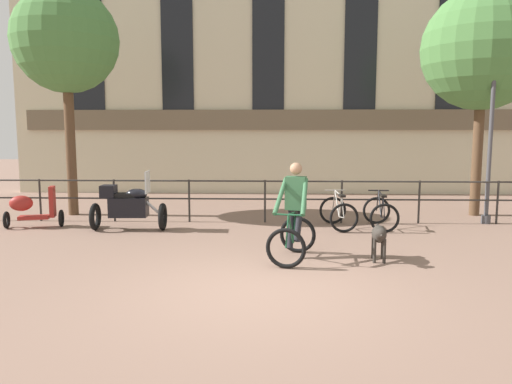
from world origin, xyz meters
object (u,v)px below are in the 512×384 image
Objects in this scene: parked_scooter at (32,208)px; dog at (379,235)px; street_lamp at (492,118)px; parked_bicycle_near_lamp at (338,213)px; parked_motorcycle at (128,206)px; parked_bicycle_mid_left at (380,213)px; cyclist_with_bike at (294,216)px.

dog is at bearing -123.71° from parked_scooter.
street_lamp is (10.81, 0.91, 2.09)m from parked_scooter.
parked_scooter is (-7.47, 2.72, -0.00)m from dog.
parked_bicycle_near_lamp is at bearing 102.99° from dog.
parked_motorcycle reaches higher than parked_scooter.
parked_motorcycle is 1.42× the size of parked_bicycle_near_lamp.
parked_bicycle_near_lamp is at bearing -101.95° from parked_scooter.
parked_scooter is at bearing -5.38° from parked_bicycle_near_lamp.
parked_motorcycle is at bearing 160.39° from dog.
parked_scooter is 0.29× the size of street_lamp.
parked_scooter is (-8.11, -0.21, 0.10)m from parked_bicycle_mid_left.
parked_scooter is at bearing 3.41° from parked_bicycle_mid_left.
street_lamp is at bearing -98.86° from parked_scooter.
dog is 5.36m from street_lamp.
parked_bicycle_near_lamp is at bearing -87.34° from parked_motorcycle.
cyclist_with_bike is 3.02m from parked_bicycle_near_lamp.
street_lamp is (3.67, 0.70, 2.19)m from parked_bicycle_near_lamp.
street_lamp is (8.48, 1.12, 1.99)m from parked_motorcycle.
parked_motorcycle is (-3.66, 2.34, -0.20)m from cyclist_with_bike.
parked_scooter is (-2.33, 0.21, -0.10)m from parked_motorcycle.
parked_bicycle_mid_left reaches higher than dog.
dog is at bearing -118.45° from parked_motorcycle.
cyclist_with_bike is 4.35m from parked_motorcycle.
parked_bicycle_near_lamp is at bearing -169.27° from street_lamp.
parked_motorcycle is 5.79m from parked_bicycle_mid_left.
parked_scooter is at bearing -175.19° from street_lamp.
dog is at bearing -132.56° from street_lamp.
parked_bicycle_near_lamp is 0.26× the size of street_lamp.
dog is 2.96m from parked_bicycle_near_lamp.
street_lamp reaches higher than parked_motorcycle.
street_lamp is at bearing 48.53° from cyclist_with_bike.
parked_motorcycle is at bearing -172.49° from street_lamp.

